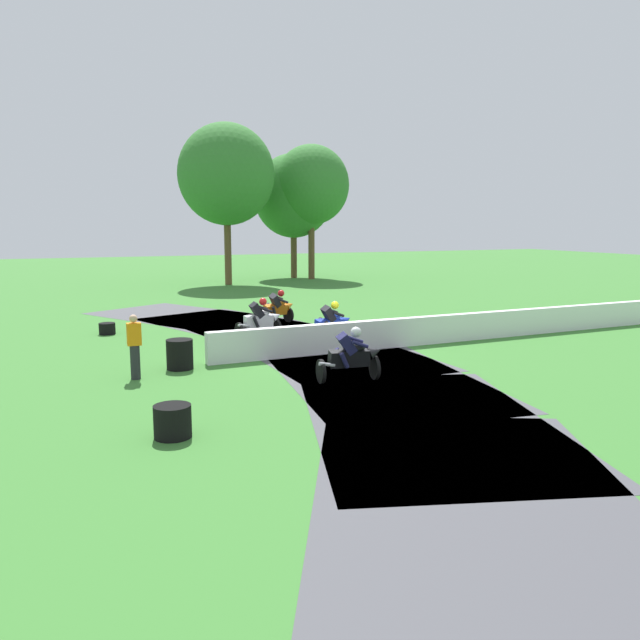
{
  "coord_description": "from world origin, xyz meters",
  "views": [
    {
      "loc": [
        -7.42,
        -16.93,
        3.85
      ],
      "look_at": [
        -0.06,
        0.74,
        0.9
      ],
      "focal_mm": 35.17,
      "sensor_mm": 36.0,
      "label": 1
    }
  ],
  "objects_px": {
    "tire_stack_near": "(173,421)",
    "track_marshal": "(135,347)",
    "motorcycle_trailing_white": "(261,319)",
    "motorcycle_fourth_orange": "(277,308)",
    "motorcycle_lead_black": "(352,355)",
    "tire_stack_mid_a": "(180,354)",
    "motorcycle_chase_blue": "(331,323)",
    "tire_stack_mid_b": "(107,329)"
  },
  "relations": [
    {
      "from": "motorcycle_lead_black",
      "to": "tire_stack_mid_b",
      "type": "height_order",
      "value": "motorcycle_lead_black"
    },
    {
      "from": "tire_stack_mid_a",
      "to": "tire_stack_near",
      "type": "bearing_deg",
      "value": -101.47
    },
    {
      "from": "motorcycle_trailing_white",
      "to": "tire_stack_near",
      "type": "bearing_deg",
      "value": -116.46
    },
    {
      "from": "motorcycle_fourth_orange",
      "to": "track_marshal",
      "type": "height_order",
      "value": "track_marshal"
    },
    {
      "from": "motorcycle_lead_black",
      "to": "track_marshal",
      "type": "bearing_deg",
      "value": 154.45
    },
    {
      "from": "tire_stack_near",
      "to": "tire_stack_mid_b",
      "type": "bearing_deg",
      "value": 91.49
    },
    {
      "from": "motorcycle_chase_blue",
      "to": "tire_stack_mid_a",
      "type": "bearing_deg",
      "value": -160.18
    },
    {
      "from": "motorcycle_trailing_white",
      "to": "tire_stack_mid_a",
      "type": "bearing_deg",
      "value": -133.57
    },
    {
      "from": "tire_stack_near",
      "to": "tire_stack_mid_a",
      "type": "distance_m",
      "value": 5.53
    },
    {
      "from": "motorcycle_trailing_white",
      "to": "motorcycle_fourth_orange",
      "type": "bearing_deg",
      "value": 60.87
    },
    {
      "from": "tire_stack_mid_b",
      "to": "tire_stack_near",
      "type": "bearing_deg",
      "value": -88.51
    },
    {
      "from": "motorcycle_lead_black",
      "to": "tire_stack_mid_a",
      "type": "distance_m",
      "value": 4.74
    },
    {
      "from": "tire_stack_near",
      "to": "track_marshal",
      "type": "distance_m",
      "value": 4.77
    },
    {
      "from": "motorcycle_trailing_white",
      "to": "tire_stack_near",
      "type": "relative_size",
      "value": 2.46
    },
    {
      "from": "motorcycle_lead_black",
      "to": "tire_stack_mid_b",
      "type": "distance_m",
      "value": 10.65
    },
    {
      "from": "motorcycle_lead_black",
      "to": "motorcycle_trailing_white",
      "type": "xyz_separation_m",
      "value": [
        -0.3,
        6.53,
        0.0
      ]
    },
    {
      "from": "motorcycle_lead_black",
      "to": "motorcycle_fourth_orange",
      "type": "distance_m",
      "value": 9.3
    },
    {
      "from": "motorcycle_fourth_orange",
      "to": "tire_stack_near",
      "type": "xyz_separation_m",
      "value": [
        -5.95,
        -11.63,
        -0.34
      ]
    },
    {
      "from": "motorcycle_trailing_white",
      "to": "tire_stack_mid_b",
      "type": "distance_m",
      "value": 5.56
    },
    {
      "from": "motorcycle_trailing_white",
      "to": "tire_stack_mid_b",
      "type": "relative_size",
      "value": 3.0
    },
    {
      "from": "motorcycle_fourth_orange",
      "to": "tire_stack_near",
      "type": "relative_size",
      "value": 2.54
    },
    {
      "from": "motorcycle_lead_black",
      "to": "track_marshal",
      "type": "xyz_separation_m",
      "value": [
        -4.88,
        2.33,
        0.16
      ]
    },
    {
      "from": "motorcycle_fourth_orange",
      "to": "tire_stack_mid_b",
      "type": "distance_m",
      "value": 6.27
    },
    {
      "from": "motorcycle_fourth_orange",
      "to": "motorcycle_trailing_white",
      "type": "bearing_deg",
      "value": -119.13
    },
    {
      "from": "motorcycle_trailing_white",
      "to": "tire_stack_mid_a",
      "type": "xyz_separation_m",
      "value": [
        -3.35,
        -3.52,
        -0.26
      ]
    },
    {
      "from": "motorcycle_trailing_white",
      "to": "tire_stack_mid_b",
      "type": "xyz_separation_m",
      "value": [
        -4.76,
        2.83,
        -0.46
      ]
    },
    {
      "from": "motorcycle_chase_blue",
      "to": "motorcycle_trailing_white",
      "type": "bearing_deg",
      "value": 139.23
    },
    {
      "from": "motorcycle_lead_black",
      "to": "motorcycle_trailing_white",
      "type": "bearing_deg",
      "value": 92.64
    },
    {
      "from": "motorcycle_lead_black",
      "to": "motorcycle_chase_blue",
      "type": "xyz_separation_m",
      "value": [
        1.59,
        4.9,
        -0.0
      ]
    },
    {
      "from": "motorcycle_fourth_orange",
      "to": "track_marshal",
      "type": "relative_size",
      "value": 1.06
    },
    {
      "from": "motorcycle_fourth_orange",
      "to": "tire_stack_near",
      "type": "distance_m",
      "value": 13.07
    },
    {
      "from": "tire_stack_near",
      "to": "tire_stack_mid_b",
      "type": "distance_m",
      "value": 11.78
    },
    {
      "from": "tire_stack_mid_a",
      "to": "tire_stack_mid_b",
      "type": "bearing_deg",
      "value": 102.48
    },
    {
      "from": "motorcycle_trailing_white",
      "to": "motorcycle_fourth_orange",
      "type": "distance_m",
      "value": 3.07
    },
    {
      "from": "motorcycle_lead_black",
      "to": "tire_stack_mid_b",
      "type": "xyz_separation_m",
      "value": [
        -5.06,
        9.36,
        -0.46
      ]
    },
    {
      "from": "tire_stack_mid_a",
      "to": "tire_stack_mid_b",
      "type": "height_order",
      "value": "tire_stack_mid_a"
    },
    {
      "from": "motorcycle_fourth_orange",
      "to": "track_marshal",
      "type": "bearing_deg",
      "value": -131.39
    },
    {
      "from": "motorcycle_trailing_white",
      "to": "track_marshal",
      "type": "height_order",
      "value": "track_marshal"
    },
    {
      "from": "motorcycle_fourth_orange",
      "to": "tire_stack_mid_a",
      "type": "height_order",
      "value": "motorcycle_fourth_orange"
    },
    {
      "from": "motorcycle_lead_black",
      "to": "tire_stack_near",
      "type": "bearing_deg",
      "value": -153.11
    },
    {
      "from": "motorcycle_lead_black",
      "to": "motorcycle_trailing_white",
      "type": "relative_size",
      "value": 1.01
    },
    {
      "from": "motorcycle_chase_blue",
      "to": "motorcycle_fourth_orange",
      "type": "distance_m",
      "value": 4.34
    }
  ]
}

